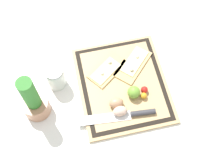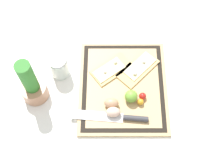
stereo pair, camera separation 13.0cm
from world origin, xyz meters
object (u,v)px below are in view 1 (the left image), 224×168
Objects in this scene: pizza_slice_near at (133,64)px; pizza_slice_far at (107,70)px; egg_brown at (116,103)px; lime at (134,92)px; sauce_jar at (56,78)px; cherry_tomato_yellow at (144,96)px; herb_pot at (34,102)px; egg_pink at (120,111)px; cherry_tomato_red at (144,90)px; knife at (130,115)px.

pizza_slice_near and pizza_slice_far have the same top height.
lime is at bearing -71.17° from egg_brown.
egg_brown is 0.27m from sauce_jar.
lime is at bearing -149.48° from pizza_slice_far.
herb_pot is (0.05, 0.43, 0.05)m from cherry_tomato_yellow.
egg_pink is 1.97× the size of cherry_tomato_red.
knife is 5.36× the size of egg_brown.
cherry_tomato_red is (0.03, -0.13, -0.01)m from egg_brown.
cherry_tomato_red is (-0.14, -0.01, 0.01)m from pizza_slice_near.
pizza_slice_near is 0.16m from cherry_tomato_yellow.
cherry_tomato_yellow reaches higher than knife.
pizza_slice_far is at bearing 11.37° from knife.
egg_brown reaches higher than cherry_tomato_yellow.
sauce_jar is (0.22, 0.26, 0.02)m from knife.
egg_brown is 0.12m from cherry_tomato_yellow.
cherry_tomato_red is (0.07, -0.12, -0.01)m from egg_pink.
cherry_tomato_yellow is (0.05, -0.11, -0.01)m from egg_pink.
egg_brown is (0.06, 0.04, 0.01)m from knife.
knife is at bearing -168.63° from pizza_slice_far.
pizza_slice_near is 3.39× the size of egg_brown.
egg_brown is 0.04m from egg_pink.
cherry_tomato_red is at bearing -58.94° from egg_pink.
herb_pot is at bearing 137.82° from sauce_jar.
herb_pot is (-0.11, 0.31, 0.06)m from pizza_slice_far.
egg_brown is at bearing 94.10° from cherry_tomato_yellow.
cherry_tomato_yellow is at bearing -114.12° from sauce_jar.
lime is 0.40m from herb_pot.
knife is 0.12m from cherry_tomato_red.
egg_pink reaches higher than cherry_tomato_red.
knife is 0.04m from egg_pink.
sauce_jar is at bearing 91.90° from pizza_slice_near.
egg_brown and egg_pink have the same top height.
lime is (0.08, -0.04, 0.02)m from knife.
knife is (-0.22, -0.05, 0.00)m from pizza_slice_far.
egg_pink is at bearing 152.57° from pizza_slice_near.
pizza_slice_far is 0.22m from sauce_jar.
pizza_slice_near is 1.04× the size of pizza_slice_far.
lime is at bearing 165.80° from pizza_slice_near.
egg_pink is 0.30m from sauce_jar.
sauce_jar reaches higher than lime.
lime is at bearing 63.99° from cherry_tomato_yellow.
lime is 0.22× the size of herb_pot.
knife is at bearing -143.43° from egg_brown.
egg_brown is at bearing 108.83° from lime.
pizza_slice_far is 3.27× the size of egg_brown.
knife is 5.36× the size of egg_pink.
knife is 0.07m from egg_brown.
pizza_slice_near is 0.34m from sauce_jar.
herb_pot reaches higher than knife.
herb_pot reaches higher than cherry_tomato_yellow.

